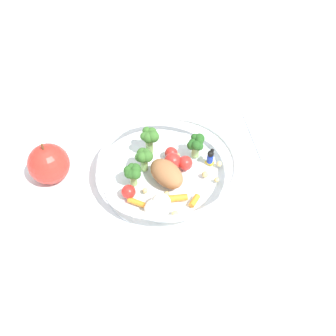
% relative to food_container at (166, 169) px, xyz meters
% --- Properties ---
extents(ground_plane, '(2.40, 2.40, 0.00)m').
position_rel_food_container_xyz_m(ground_plane, '(-0.02, 0.02, -0.03)').
color(ground_plane, white).
extents(food_container, '(0.25, 0.25, 0.07)m').
position_rel_food_container_xyz_m(food_container, '(0.00, 0.00, 0.00)').
color(food_container, white).
rests_on(food_container, ground_plane).
extents(loose_apple, '(0.07, 0.07, 0.09)m').
position_rel_food_container_xyz_m(loose_apple, '(0.02, -0.21, 0.01)').
color(loose_apple, red).
rests_on(loose_apple, ground_plane).
extents(folded_napkin, '(0.18, 0.18, 0.01)m').
position_rel_food_container_xyz_m(folded_napkin, '(-0.15, 0.23, -0.03)').
color(folded_napkin, white).
rests_on(folded_napkin, ground_plane).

